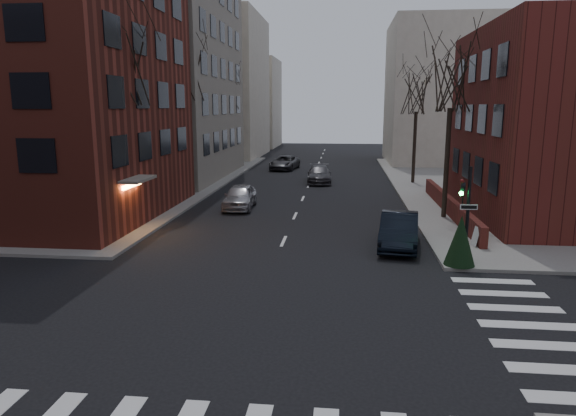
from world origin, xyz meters
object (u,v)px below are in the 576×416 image
object	(u,v)px
parked_sedan	(399,230)
car_lane_gray	(319,174)
sandwich_board	(479,237)
tree_left_a	(119,68)
tree_right_a	(452,79)
streetlamp_far	(240,128)
car_lane_silver	(240,197)
traffic_signal	(466,221)
tree_right_b	(417,93)
tree_left_c	(229,91)
evergreen_shrub	(461,240)
tree_left_b	(188,74)
car_lane_far	(284,163)
streetlamp_near	(182,141)

from	to	relation	value
parked_sedan	car_lane_gray	world-z (taller)	parked_sedan
sandwich_board	tree_left_a	bearing A→B (deg)	161.39
tree_right_a	streetlamp_far	bearing A→B (deg)	125.31
tree_left_a	car_lane_silver	bearing A→B (deg)	50.09
traffic_signal	streetlamp_far	distance (m)	36.81
tree_right_b	sandwich_board	world-z (taller)	tree_right_b
tree_left_c	tree_left_a	bearing A→B (deg)	-90.00
tree_right_b	sandwich_board	bearing A→B (deg)	-88.82
car_lane_silver	evergreen_shrub	world-z (taller)	evergreen_shrub
tree_left_b	car_lane_silver	size ratio (longest dim) A/B	2.38
tree_left_b	parked_sedan	distance (m)	21.91
car_lane_far	car_lane_gray	bearing A→B (deg)	-58.00
streetlamp_near	traffic_signal	bearing A→B (deg)	-38.87
car_lane_gray	traffic_signal	bearing A→B (deg)	-75.56
tree_left_b	streetlamp_near	size ratio (longest dim) A/B	1.72
parked_sedan	car_lane_far	xyz separation A→B (m)	(-8.82, 29.51, -0.08)
traffic_signal	streetlamp_far	size ratio (longest dim) A/B	0.64
tree_right_b	tree_left_c	bearing A→B (deg)	155.56
traffic_signal	tree_right_a	bearing A→B (deg)	84.53
tree_left_c	tree_right_b	world-z (taller)	tree_left_c
tree_left_c	car_lane_gray	xyz separation A→B (m)	(9.60, -8.04, -7.30)
parked_sedan	evergreen_shrub	size ratio (longest dim) A/B	2.36
tree_left_c	parked_sedan	distance (m)	32.67
tree_right_b	streetlamp_far	bearing A→B (deg)	149.53
car_lane_far	sandwich_board	bearing A→B (deg)	-59.21
parked_sedan	evergreen_shrub	bearing A→B (deg)	-47.57
car_lane_silver	tree_left_b	bearing A→B (deg)	127.74
tree_left_a	car_lane_gray	world-z (taller)	tree_left_a
traffic_signal	streetlamp_far	bearing A→B (deg)	116.06
tree_right_b	car_lane_gray	bearing A→B (deg)	-179.71
tree_left_a	sandwich_board	xyz separation A→B (m)	(18.02, -2.43, -7.87)
tree_left_a	evergreen_shrub	xyz separation A→B (m)	(16.47, -5.50, -7.28)
tree_right_a	parked_sedan	distance (m)	10.23
streetlamp_near	streetlamp_far	size ratio (longest dim) A/B	1.00
tree_left_c	sandwich_board	bearing A→B (deg)	-57.63
streetlamp_near	car_lane_gray	size ratio (longest dim) A/B	1.25
tree_left_c	evergreen_shrub	xyz separation A→B (m)	(16.47, -31.50, -6.84)
tree_left_a	sandwich_board	world-z (taller)	tree_left_a
car_lane_gray	evergreen_shrub	world-z (taller)	evergreen_shrub
tree_left_c	car_lane_gray	world-z (taller)	tree_left_c
traffic_signal	car_lane_silver	bearing A→B (deg)	136.89
tree_left_b	streetlamp_near	xyz separation A→B (m)	(0.60, -4.00, -4.68)
traffic_signal	car_lane_far	xyz separation A→B (m)	(-11.23, 32.06, -1.19)
tree_left_a	tree_left_c	bearing A→B (deg)	90.00
tree_right_b	tree_left_b	bearing A→B (deg)	-161.18
tree_left_c	tree_right_b	xyz separation A→B (m)	(17.60, -8.00, -0.44)
streetlamp_near	evergreen_shrub	bearing A→B (deg)	-40.38
car_lane_far	traffic_signal	bearing A→B (deg)	-62.91
tree_right_a	streetlamp_near	bearing A→B (deg)	166.76
streetlamp_far	car_lane_far	xyz separation A→B (m)	(4.91, -0.95, -3.52)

